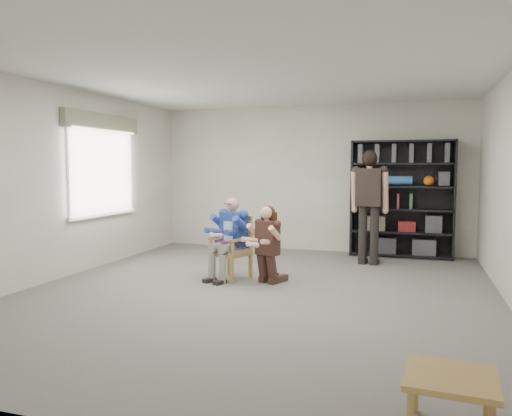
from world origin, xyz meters
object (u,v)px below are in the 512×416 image
(armchair, at_px, (230,248))
(seated_man, at_px, (230,238))
(kneeling_woman, at_px, (266,245))
(bookshelf, at_px, (402,199))
(side_table, at_px, (450,404))
(standing_man, at_px, (369,208))

(armchair, relative_size, seated_man, 0.77)
(kneeling_woman, height_order, bookshelf, bookshelf)
(armchair, bearing_deg, seated_man, 0.00)
(kneeling_woman, distance_m, bookshelf, 3.29)
(bookshelf, height_order, side_table, bookshelf)
(kneeling_woman, bearing_deg, side_table, -35.69)
(bookshelf, relative_size, side_table, 3.90)
(armchair, distance_m, kneeling_woman, 0.60)
(armchair, xyz_separation_m, side_table, (2.76, -3.54, -0.27))
(armchair, bearing_deg, bookshelf, 70.62)
(seated_man, height_order, bookshelf, bookshelf)
(kneeling_woman, xyz_separation_m, standing_man, (1.23, 1.84, 0.39))
(seated_man, distance_m, kneeling_woman, 0.59)
(seated_man, bearing_deg, bookshelf, 70.62)
(kneeling_woman, bearing_deg, armchair, -169.89)
(bookshelf, bearing_deg, side_table, -85.81)
(bookshelf, distance_m, standing_man, 1.05)
(armchair, xyz_separation_m, bookshelf, (2.30, 2.63, 0.59))
(kneeling_woman, bearing_deg, bookshelf, 79.75)
(kneeling_woman, relative_size, bookshelf, 0.52)
(armchair, relative_size, standing_man, 0.49)
(seated_man, bearing_deg, armchair, 0.00)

